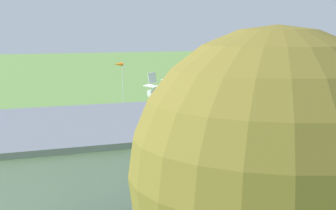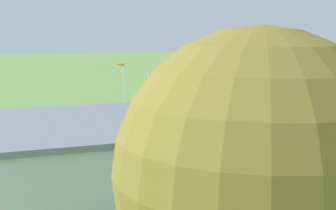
{
  "view_description": "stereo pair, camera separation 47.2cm",
  "coord_description": "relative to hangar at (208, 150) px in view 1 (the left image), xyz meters",
  "views": [
    {
      "loc": [
        19.46,
        64.27,
        11.19
      ],
      "look_at": [
        -2.5,
        14.11,
        3.03
      ],
      "focal_mm": 52.33,
      "sensor_mm": 36.0,
      "label": 1
    },
    {
      "loc": [
        19.02,
        64.46,
        11.19
      ],
      "look_at": [
        -2.5,
        14.11,
        3.03
      ],
      "focal_mm": 52.33,
      "sensor_mm": 36.0,
      "label": 2
    }
  ],
  "objects": [
    {
      "name": "ground_plane",
      "position": [
        -3.02,
        -33.98,
        -2.77
      ],
      "size": [
        400.0,
        400.0,
        0.0
      ],
      "primitive_type": "plane",
      "color": "#608C42"
    },
    {
      "name": "hangar",
      "position": [
        0.0,
        0.0,
        0.0
      ],
      "size": [
        31.84,
        15.37,
        5.52
      ],
      "color": "silver",
      "rests_on": "ground_plane"
    },
    {
      "name": "biplane",
      "position": [
        -9.51,
        -27.03,
        1.35
      ],
      "size": [
        8.02,
        7.68,
        3.88
      ],
      "color": "silver"
    },
    {
      "name": "person_crossing_taxiway",
      "position": [
        8.52,
        -17.27,
        -1.98
      ],
      "size": [
        0.53,
        0.53,
        1.58
      ],
      "color": "orange",
      "rests_on": "ground_plane"
    },
    {
      "name": "person_by_parked_cars",
      "position": [
        -9.8,
        -16.28,
        -1.98
      ],
      "size": [
        0.53,
        0.53,
        1.58
      ],
      "color": "#33723F",
      "rests_on": "ground_plane"
    },
    {
      "name": "tree_near_perimeter_road",
      "position": [
        9.66,
        21.04,
        5.13
      ],
      "size": [
        6.89,
        6.89,
        11.37
      ],
      "color": "brown",
      "rests_on": "ground_plane"
    },
    {
      "name": "windsock",
      "position": [
        -5.71,
        -38.07,
        3.25
      ],
      "size": [
        1.47,
        0.95,
        6.87
      ],
      "color": "silver",
      "rests_on": "ground_plane"
    }
  ]
}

